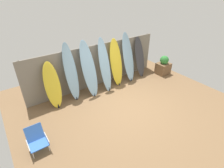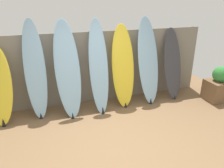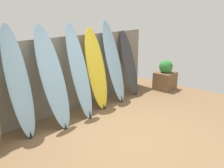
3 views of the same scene
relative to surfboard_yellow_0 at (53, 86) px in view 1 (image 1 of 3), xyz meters
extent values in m
plane|color=brown|center=(2.08, -1.60, -0.81)|extent=(7.68, 7.68, 0.00)
cube|color=gray|center=(2.08, 0.40, 0.09)|extent=(6.08, 0.04, 1.80)
cylinder|color=#6C655B|center=(-0.80, 0.44, 0.09)|extent=(0.10, 0.10, 1.80)
cylinder|color=#6C655B|center=(0.64, 0.44, 0.09)|extent=(0.10, 0.10, 1.80)
cylinder|color=#6C655B|center=(2.08, 0.44, 0.09)|extent=(0.10, 0.10, 1.80)
cylinder|color=#6C655B|center=(3.52, 0.44, 0.09)|extent=(0.10, 0.10, 1.80)
cylinder|color=#6C655B|center=(4.96, 0.44, 0.09)|extent=(0.10, 0.10, 1.80)
ellipsoid|color=yellow|center=(0.00, 0.00, 0.01)|extent=(0.59, 0.67, 1.64)
cone|color=black|center=(0.00, -0.26, -0.71)|extent=(0.08, 0.08, 0.18)
ellipsoid|color=#8CB7D6|center=(0.76, 0.07, 0.27)|extent=(0.47, 0.58, 2.17)
cone|color=black|center=(0.76, -0.17, -0.73)|extent=(0.08, 0.08, 0.13)
ellipsoid|color=#8CB7D6|center=(1.45, -0.05, 0.26)|extent=(0.59, 0.79, 2.15)
cone|color=black|center=(1.45, -0.37, -0.74)|extent=(0.08, 0.08, 0.13)
ellipsoid|color=#8CB7D6|center=(2.15, -0.07, 0.26)|extent=(0.49, 0.75, 2.15)
cone|color=black|center=(2.15, -0.38, -0.71)|extent=(0.08, 0.08, 0.18)
ellipsoid|color=yellow|center=(2.78, 0.00, 0.19)|extent=(0.59, 0.61, 1.99)
cone|color=black|center=(2.78, -0.25, -0.74)|extent=(0.08, 0.08, 0.12)
ellipsoid|color=#8CB7D6|center=(3.46, 0.02, 0.26)|extent=(0.58, 0.70, 2.15)
cone|color=black|center=(3.46, -0.27, -0.72)|extent=(0.08, 0.08, 0.15)
ellipsoid|color=#38383D|center=(4.20, 0.05, 0.10)|extent=(0.51, 0.64, 1.83)
cone|color=black|center=(4.20, -0.21, -0.75)|extent=(0.08, 0.08, 0.10)
cylinder|color=silver|center=(-1.29, -1.94, -0.70)|extent=(0.02, 0.02, 0.22)
cylinder|color=silver|center=(-0.88, -1.94, -0.70)|extent=(0.02, 0.02, 0.22)
cylinder|color=silver|center=(-1.29, -1.57, -0.70)|extent=(0.02, 0.02, 0.22)
cylinder|color=silver|center=(-0.88, -1.57, -0.70)|extent=(0.02, 0.02, 0.22)
cube|color=blue|center=(-1.09, -1.75, -0.58)|extent=(0.48, 0.44, 0.03)
cube|color=blue|center=(-1.09, -1.51, -0.39)|extent=(0.46, 0.24, 0.41)
cylinder|color=silver|center=(-1.33, -1.75, -0.47)|extent=(0.02, 0.44, 0.02)
cylinder|color=silver|center=(-0.85, -1.75, -0.47)|extent=(0.02, 0.44, 0.02)
cube|color=brown|center=(5.25, -0.57, -0.54)|extent=(0.62, 0.53, 0.54)
sphere|color=#338238|center=(5.25, -0.57, -0.10)|extent=(0.41, 0.41, 0.41)
camera|label=1|loc=(-1.33, -5.51, 3.16)|focal=28.00mm
camera|label=2|loc=(0.99, -4.75, 1.77)|focal=35.00mm
camera|label=3|loc=(-1.50, -4.18, 1.56)|focal=40.00mm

